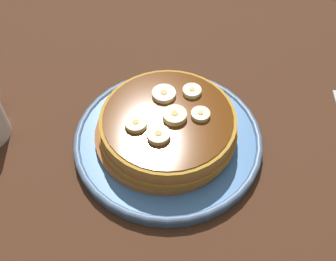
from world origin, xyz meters
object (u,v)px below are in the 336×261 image
banana_slice_4 (200,115)px  banana_slice_5 (192,91)px  plate (168,139)px  banana_slice_3 (158,135)px  banana_slice_2 (164,94)px  banana_slice_1 (136,124)px  banana_slice_0 (175,116)px  pancake_stack (167,125)px

banana_slice_4 → banana_slice_5: same height
banana_slice_4 → banana_slice_5: bearing=24.4°
plate → banana_slice_4: bearing=-76.9°
banana_slice_3 → banana_slice_5: (8.83, -2.94, -0.04)cm
banana_slice_2 → banana_slice_5: bearing=-70.4°
banana_slice_2 → banana_slice_5: size_ratio=1.26×
banana_slice_2 → banana_slice_1: bearing=158.1°
plate → banana_slice_0: 5.46cm
banana_slice_2 → banana_slice_3: size_ratio=1.09×
banana_slice_3 → banana_slice_4: banana_slice_3 is taller
pancake_stack → banana_slice_0: (-0.36, -1.07, 2.65)cm
pancake_stack → banana_slice_0: bearing=-108.4°
banana_slice_0 → banana_slice_3: bearing=158.4°
banana_slice_0 → banana_slice_4: size_ratio=1.26×
banana_slice_1 → pancake_stack: bearing=-54.3°
banana_slice_4 → banana_slice_5: size_ratio=0.97×
plate → pancake_stack: pancake_stack is taller
banana_slice_0 → banana_slice_1: bearing=115.9°
banana_slice_0 → banana_slice_2: banana_slice_0 is taller
plate → banana_slice_3: 6.49cm
pancake_stack → banana_slice_5: bearing=-28.0°
banana_slice_0 → banana_slice_1: (-2.33, 4.80, -0.09)cm
plate → banana_slice_5: 7.76cm
plate → banana_slice_2: bearing=20.2°
banana_slice_3 → banana_slice_4: 6.72cm
pancake_stack → banana_slice_1: 5.26cm
banana_slice_0 → banana_slice_4: banana_slice_0 is taller
plate → banana_slice_2: size_ratio=8.02×
banana_slice_3 → banana_slice_4: (4.70, -4.81, -0.05)cm
banana_slice_2 → banana_slice_4: size_ratio=1.30×
banana_slice_0 → banana_slice_4: bearing=-72.3°
banana_slice_1 → banana_slice_2: same height
banana_slice_1 → banana_slice_4: 8.87cm
pancake_stack → banana_slice_1: bearing=125.7°
banana_slice_2 → pancake_stack: bearing=-160.5°
pancake_stack → banana_slice_5: (4.86, -2.58, 2.56)cm
banana_slice_0 → banana_slice_3: (-3.62, 1.43, -0.06)cm
banana_slice_1 → banana_slice_4: size_ratio=1.14×
banana_slice_2 → banana_slice_3: 7.52cm
plate → banana_slice_4: size_ratio=10.44×
banana_slice_1 → banana_slice_4: bearing=-67.4°
banana_slice_5 → plate: bearing=154.6°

